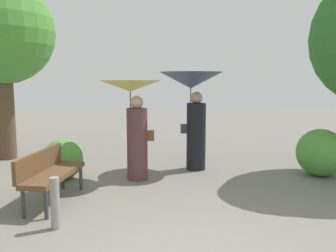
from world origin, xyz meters
TOP-DOWN VIEW (x-y plane):
  - person_left at (-0.69, 3.28)m, footprint 1.19×1.19m
  - person_right at (0.53, 4.02)m, footprint 1.35×1.35m
  - park_bench at (-1.95, 2.01)m, footprint 0.71×1.56m
  - tree_near_left at (-3.94, 5.21)m, footprint 2.51×2.51m
  - bush_path_left at (-2.09, 3.35)m, footprint 0.79×0.79m
  - bush_path_right at (3.09, 3.39)m, footprint 0.97×0.97m
  - path_marker_post at (-1.57, 0.97)m, footprint 0.12×0.12m

SIDE VIEW (x-z plane):
  - path_marker_post at x=-1.57m, z-range 0.00..0.70m
  - bush_path_left at x=-2.09m, z-range 0.00..0.79m
  - bush_path_right at x=3.09m, z-range 0.00..0.97m
  - park_bench at x=-1.95m, z-range 0.10..0.93m
  - person_left at x=-0.69m, z-range 0.39..2.33m
  - person_right at x=0.53m, z-range 0.54..2.66m
  - tree_near_left at x=-3.94m, z-range 0.87..5.80m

